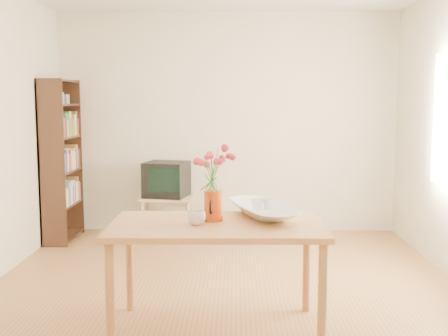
{
  "coord_description": "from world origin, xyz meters",
  "views": [
    {
      "loc": [
        0.1,
        -4.44,
        1.58
      ],
      "look_at": [
        0.0,
        0.3,
        1.0
      ],
      "focal_mm": 45.0,
      "sensor_mm": 36.0,
      "label": 1
    }
  ],
  "objects_px": {
    "table": "(217,235)",
    "mug": "(197,218)",
    "pitcher": "(213,207)",
    "bowl": "(263,182)",
    "television": "(167,179)"
  },
  "relations": [
    {
      "from": "table",
      "to": "mug",
      "type": "distance_m",
      "value": 0.19
    },
    {
      "from": "pitcher",
      "to": "mug",
      "type": "bearing_deg",
      "value": -121.58
    },
    {
      "from": "pitcher",
      "to": "bowl",
      "type": "relative_size",
      "value": 0.41
    },
    {
      "from": "mug",
      "to": "table",
      "type": "bearing_deg",
      "value": 156.74
    },
    {
      "from": "table",
      "to": "mug",
      "type": "height_order",
      "value": "mug"
    },
    {
      "from": "table",
      "to": "television",
      "type": "bearing_deg",
      "value": 103.25
    },
    {
      "from": "television",
      "to": "bowl",
      "type": "bearing_deg",
      "value": -55.28
    },
    {
      "from": "table",
      "to": "bowl",
      "type": "xyz_separation_m",
      "value": [
        0.32,
        0.24,
        0.33
      ]
    },
    {
      "from": "bowl",
      "to": "television",
      "type": "distance_m",
      "value": 2.68
    },
    {
      "from": "pitcher",
      "to": "television",
      "type": "height_order",
      "value": "pitcher"
    },
    {
      "from": "table",
      "to": "television",
      "type": "distance_m",
      "value": 2.79
    },
    {
      "from": "table",
      "to": "television",
      "type": "relative_size",
      "value": 2.66
    },
    {
      "from": "television",
      "to": "pitcher",
      "type": "bearing_deg",
      "value": -63.37
    },
    {
      "from": "table",
      "to": "television",
      "type": "xyz_separation_m",
      "value": [
        -0.67,
        2.71,
        -0.01
      ]
    },
    {
      "from": "pitcher",
      "to": "mug",
      "type": "xyz_separation_m",
      "value": [
        -0.1,
        -0.13,
        -0.05
      ]
    }
  ]
}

